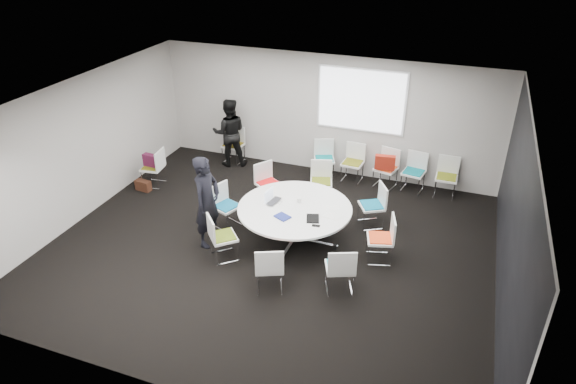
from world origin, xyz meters
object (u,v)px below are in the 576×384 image
(chair_ring_a, at_px, (380,247))
(person_back, at_px, (229,133))
(maroon_bag, at_px, (152,160))
(chair_ring_h, at_px, (340,276))
(conference_table, at_px, (295,217))
(chair_ring_g, at_px, (270,275))
(chair_spare_left, at_px, (154,174))
(chair_ring_d, at_px, (269,191))
(cup, at_px, (299,200))
(chair_ring_b, at_px, (372,213))
(chair_ring_c, at_px, (321,189))
(chair_person_back, at_px, (234,151))
(chair_back_a, at_px, (324,166))
(chair_ring_f, at_px, (223,245))
(laptop, at_px, (276,202))
(chair_ring_e, at_px, (227,214))
(person_main, at_px, (207,202))
(chair_back_b, at_px, (352,170))
(chair_back_c, at_px, (385,175))
(brown_bag, at_px, (143,185))
(chair_back_e, at_px, (445,184))
(chair_back_d, at_px, (413,179))

(chair_ring_a, relative_size, person_back, 0.52)
(maroon_bag, bearing_deg, chair_ring_h, -23.47)
(conference_table, xyz_separation_m, chair_ring_g, (0.09, -1.49, -0.25))
(chair_spare_left, bearing_deg, chair_ring_g, -130.57)
(chair_ring_d, relative_size, cup, 9.78)
(chair_ring_b, relative_size, chair_ring_c, 1.00)
(chair_person_back, bearing_deg, chair_spare_left, 61.73)
(chair_back_a, relative_size, maroon_bag, 2.20)
(chair_ring_d, xyz_separation_m, cup, (1.02, -0.98, 0.50))
(chair_ring_f, bearing_deg, laptop, 105.28)
(chair_ring_e, height_order, person_back, person_back)
(chair_person_back, xyz_separation_m, person_main, (1.13, -3.42, 0.61))
(chair_ring_a, xyz_separation_m, chair_back_b, (-1.21, 2.87, 0.00))
(chair_back_c, xyz_separation_m, maroon_bag, (-4.97, -1.76, 0.34))
(chair_ring_c, relative_size, laptop, 2.45)
(chair_ring_g, distance_m, brown_bag, 4.54)
(laptop, bearing_deg, chair_ring_g, -153.26)
(person_back, distance_m, laptop, 3.43)
(chair_back_c, height_order, chair_back_e, same)
(chair_person_back, bearing_deg, chair_back_c, -175.64)
(chair_back_a, xyz_separation_m, chair_back_c, (1.45, 0.01, 0.00))
(chair_ring_e, bearing_deg, chair_ring_d, -178.71)
(laptop, bearing_deg, person_main, 130.24)
(chair_back_e, height_order, laptop, chair_back_e)
(chair_ring_a, relative_size, cup, 9.78)
(chair_ring_b, relative_size, chair_back_e, 1.00)
(chair_back_a, relative_size, chair_back_d, 1.00)
(chair_ring_c, relative_size, chair_ring_d, 1.00)
(chair_ring_a, xyz_separation_m, chair_ring_e, (-3.07, 0.09, 0.00))
(chair_ring_a, bearing_deg, conference_table, 72.14)
(chair_person_back, bearing_deg, conference_table, 137.46)
(chair_ring_d, distance_m, brown_bag, 2.90)
(chair_back_c, bearing_deg, chair_back_d, -164.06)
(chair_back_a, xyz_separation_m, brown_bag, (-3.62, -2.06, -0.16))
(chair_ring_e, xyz_separation_m, chair_ring_g, (1.52, -1.52, 0.00))
(cup, bearing_deg, chair_back_b, 81.10)
(chair_back_e, bearing_deg, chair_ring_c, 24.13)
(conference_table, bearing_deg, chair_ring_d, 130.41)
(chair_ring_b, relative_size, cup, 9.78)
(chair_ring_e, bearing_deg, chair_ring_c, 159.72)
(chair_ring_f, relative_size, chair_back_b, 1.00)
(chair_ring_g, xyz_separation_m, chair_back_a, (-0.34, 4.28, 0.00))
(conference_table, relative_size, chair_back_a, 2.41)
(chair_back_c, height_order, laptop, chair_back_c)
(chair_ring_g, xyz_separation_m, person_main, (-1.57, 0.88, 0.61))
(chair_back_e, height_order, maroon_bag, chair_back_e)
(chair_ring_h, relative_size, chair_back_a, 1.00)
(chair_ring_h, relative_size, person_back, 0.52)
(chair_ring_c, distance_m, chair_back_d, 2.13)
(chair_back_c, distance_m, brown_bag, 5.47)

